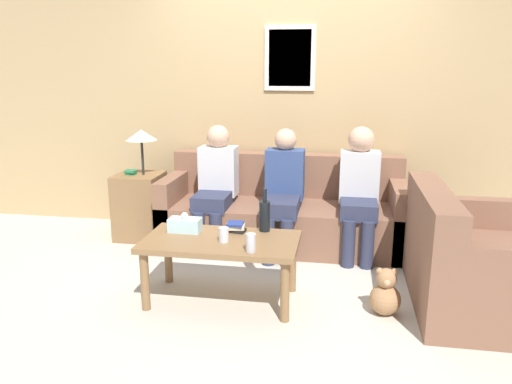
% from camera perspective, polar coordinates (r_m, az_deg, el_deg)
% --- Properties ---
extents(ground_plane, '(16.00, 16.00, 0.00)m').
position_cam_1_polar(ground_plane, '(4.31, 2.26, -7.95)').
color(ground_plane, beige).
extents(wall_back, '(9.00, 0.08, 2.60)m').
position_cam_1_polar(wall_back, '(4.93, 3.87, 10.39)').
color(wall_back, tan).
rests_on(wall_back, ground_plane).
extents(couch_main, '(2.20, 0.82, 0.81)m').
position_cam_1_polar(couch_main, '(4.68, 3.10, -2.46)').
color(couch_main, brown).
rests_on(couch_main, ground_plane).
extents(couch_side, '(0.82, 1.24, 0.81)m').
position_cam_1_polar(couch_side, '(3.78, 23.08, -7.67)').
color(couch_side, brown).
rests_on(couch_side, ground_plane).
extents(coffee_table, '(1.07, 0.58, 0.46)m').
position_cam_1_polar(coffee_table, '(3.50, -4.01, -6.37)').
color(coffee_table, olive).
rests_on(coffee_table, ground_plane).
extents(side_table_with_lamp, '(0.42, 0.42, 1.06)m').
position_cam_1_polar(side_table_with_lamp, '(4.92, -13.11, -1.03)').
color(side_table_with_lamp, olive).
rests_on(side_table_with_lamp, ground_plane).
extents(wine_bottle, '(0.08, 0.08, 0.32)m').
position_cam_1_polar(wine_bottle, '(3.61, 1.00, -2.65)').
color(wine_bottle, black).
rests_on(wine_bottle, coffee_table).
extents(drinking_glass, '(0.07, 0.07, 0.10)m').
position_cam_1_polar(drinking_glass, '(3.41, -3.71, -4.90)').
color(drinking_glass, silver).
rests_on(drinking_glass, coffee_table).
extents(book_stack, '(0.16, 0.12, 0.07)m').
position_cam_1_polar(book_stack, '(3.61, -2.38, -4.03)').
color(book_stack, black).
rests_on(book_stack, coffee_table).
extents(soda_can, '(0.07, 0.07, 0.12)m').
position_cam_1_polar(soda_can, '(3.22, -0.60, -5.83)').
color(soda_can, '#BCBCC1').
rests_on(soda_can, coffee_table).
extents(tissue_box, '(0.23, 0.12, 0.14)m').
position_cam_1_polar(tissue_box, '(3.65, -8.12, -3.71)').
color(tissue_box, silver).
rests_on(tissue_box, coffee_table).
extents(person_left, '(0.34, 0.60, 1.11)m').
position_cam_1_polar(person_left, '(4.57, -4.62, 1.11)').
color(person_left, '#2D334C').
rests_on(person_left, ground_plane).
extents(person_middle, '(0.34, 0.66, 1.09)m').
position_cam_1_polar(person_middle, '(4.41, 3.12, 0.46)').
color(person_middle, '#2D334C').
rests_on(person_middle, ground_plane).
extents(person_right, '(0.34, 0.59, 1.12)m').
position_cam_1_polar(person_right, '(4.40, 11.72, 0.57)').
color(person_right, '#2D334C').
rests_on(person_right, ground_plane).
extents(teddy_bear, '(0.21, 0.21, 0.33)m').
position_cam_1_polar(teddy_bear, '(3.51, 14.57, -11.26)').
color(teddy_bear, '#A87A51').
rests_on(teddy_bear, ground_plane).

